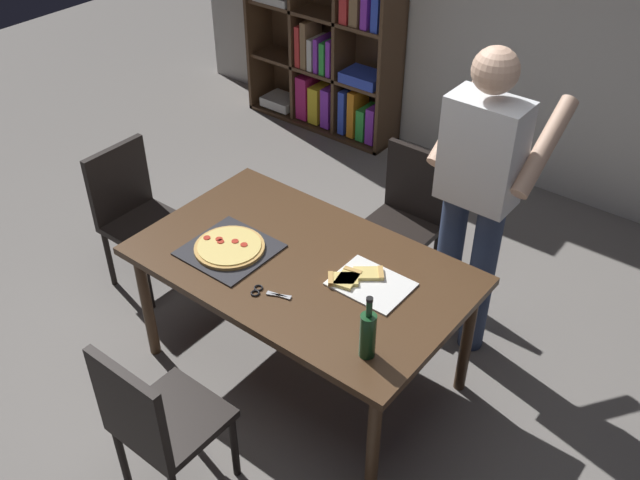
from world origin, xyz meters
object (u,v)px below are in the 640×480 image
at_px(chair_far_side, 406,213).
at_px(person_serving_pizza, 478,190).
at_px(kitchen_scissors, 265,292).
at_px(chair_near_camera, 155,419).
at_px(bookshelf, 330,17).
at_px(dining_table, 301,274).
at_px(chair_left_end, 134,209).
at_px(pepperoni_pizza_on_tray, 230,248).
at_px(wine_bottle, 368,334).

distance_m(chair_far_side, person_serving_pizza, 0.75).
bearing_deg(kitchen_scissors, chair_near_camera, -91.01).
xyz_separation_m(chair_far_side, person_serving_pizza, (0.53, -0.22, 0.49)).
distance_m(bookshelf, kitchen_scissors, 3.15).
xyz_separation_m(dining_table, kitchen_scissors, (0.01, -0.28, 0.08)).
xyz_separation_m(chair_left_end, bookshelf, (-0.35, 2.38, 0.44)).
relative_size(chair_near_camera, bookshelf, 0.46).
xyz_separation_m(dining_table, chair_far_side, (0.00, 0.98, -0.17)).
bearing_deg(bookshelf, pepperoni_pizza_on_tray, -62.47).
bearing_deg(chair_left_end, dining_table, 0.00).
bearing_deg(bookshelf, kitchen_scissors, -57.85).
bearing_deg(chair_near_camera, kitchen_scissors, 88.99).
xyz_separation_m(chair_near_camera, chair_far_side, (0.00, 1.97, 0.00)).
bearing_deg(pepperoni_pizza_on_tray, chair_near_camera, -67.69).
bearing_deg(wine_bottle, chair_far_side, 115.37).
bearing_deg(chair_near_camera, chair_left_end, 143.09).
bearing_deg(chair_far_side, chair_near_camera, -90.00).
bearing_deg(kitchen_scissors, pepperoni_pizza_on_tray, 159.31).
height_order(chair_near_camera, chair_left_end, same).
xyz_separation_m(chair_far_side, bookshelf, (-1.66, 1.39, 0.44)).
distance_m(dining_table, chair_far_side, 1.00).
distance_m(dining_table, wine_bottle, 0.71).
distance_m(bookshelf, wine_bottle, 3.52).
distance_m(chair_left_end, kitchen_scissors, 1.37).
height_order(dining_table, kitchen_scissors, kitchen_scissors).
height_order(chair_far_side, pepperoni_pizza_on_tray, chair_far_side).
height_order(chair_far_side, kitchen_scissors, chair_far_side).
relative_size(dining_table, bookshelf, 0.84).
relative_size(dining_table, pepperoni_pizza_on_tray, 3.97).
relative_size(chair_far_side, person_serving_pizza, 0.51).
distance_m(dining_table, chair_near_camera, 1.00).
bearing_deg(bookshelf, chair_left_end, -81.64).
xyz_separation_m(chair_near_camera, kitchen_scissors, (0.01, 0.70, 0.24)).
distance_m(dining_table, kitchen_scissors, 0.29).
height_order(chair_near_camera, chair_far_side, same).
bearing_deg(chair_far_side, kitchen_scissors, -89.44).
bearing_deg(kitchen_scissors, wine_bottle, -2.53).
bearing_deg(chair_far_side, wine_bottle, -64.63).
distance_m(chair_near_camera, wine_bottle, 0.98).
bearing_deg(person_serving_pizza, chair_far_side, 157.35).
distance_m(dining_table, chair_left_end, 1.32).
bearing_deg(dining_table, kitchen_scissors, -87.50).
bearing_deg(kitchen_scissors, chair_far_side, 90.56).
height_order(chair_far_side, wine_bottle, wine_bottle).
relative_size(chair_left_end, bookshelf, 0.46).
height_order(person_serving_pizza, kitchen_scissors, person_serving_pizza).
bearing_deg(bookshelf, dining_table, -55.09).
bearing_deg(person_serving_pizza, dining_table, -124.65).
bearing_deg(pepperoni_pizza_on_tray, person_serving_pizza, 46.32).
distance_m(chair_far_side, wine_bottle, 1.47).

